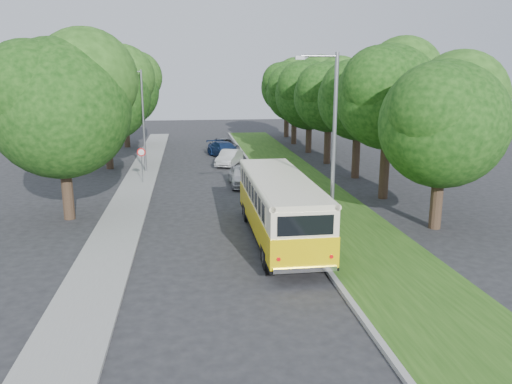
{
  "coord_description": "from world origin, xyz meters",
  "views": [
    {
      "loc": [
        -1.4,
        -21.46,
        7.17
      ],
      "look_at": [
        1.85,
        2.32,
        1.5
      ],
      "focal_mm": 35.0,
      "sensor_mm": 36.0,
      "label": 1
    }
  ],
  "objects": [
    {
      "name": "vintage_bus",
      "position": [
        2.45,
        -0.85,
        1.46
      ],
      "size": [
        2.54,
        9.86,
        2.93
      ],
      "primitive_type": null,
      "rotation": [
        0.0,
        0.0,
        -0.0
      ],
      "color": "yellow",
      "rests_on": "ground"
    },
    {
      "name": "sidewalk",
      "position": [
        -4.8,
        5.0,
        0.06
      ],
      "size": [
        2.2,
        70.0,
        0.12
      ],
      "primitive_type": "cube",
      "color": "gray",
      "rests_on": "ground"
    },
    {
      "name": "lamppost_far",
      "position": [
        -4.7,
        16.0,
        4.12
      ],
      "size": [
        1.71,
        0.16,
        7.5
      ],
      "color": "gray",
      "rests_on": "ground"
    },
    {
      "name": "car_blue",
      "position": [
        1.79,
        22.35,
        0.67
      ],
      "size": [
        3.39,
        4.97,
        1.34
      ],
      "primitive_type": "imported",
      "rotation": [
        0.0,
        0.0,
        0.37
      ],
      "color": "navy",
      "rests_on": "ground"
    },
    {
      "name": "car_silver",
      "position": [
        2.02,
        10.51,
        0.67
      ],
      "size": [
        1.61,
        3.95,
        1.34
      ],
      "primitive_type": "imported",
      "rotation": [
        0.0,
        0.0,
        -0.01
      ],
      "color": "#AFB0B4",
      "rests_on": "ground"
    },
    {
      "name": "ground",
      "position": [
        0.0,
        0.0,
        0.0
      ],
      "size": [
        120.0,
        120.0,
        0.0
      ],
      "primitive_type": "plane",
      "color": "#252527",
      "rests_on": "ground"
    },
    {
      "name": "curb",
      "position": [
        3.6,
        5.0,
        0.07
      ],
      "size": [
        0.2,
        70.0,
        0.15
      ],
      "primitive_type": "cube",
      "color": "gray",
      "rests_on": "ground"
    },
    {
      "name": "warning_sign",
      "position": [
        -4.5,
        11.98,
        1.71
      ],
      "size": [
        0.56,
        0.1,
        2.5
      ],
      "color": "gray",
      "rests_on": "ground"
    },
    {
      "name": "grass_verge",
      "position": [
        5.95,
        5.0,
        0.07
      ],
      "size": [
        4.5,
        70.0,
        0.13
      ],
      "primitive_type": "cube",
      "color": "#244A13",
      "rests_on": "ground"
    },
    {
      "name": "lamppost_near",
      "position": [
        4.21,
        -2.5,
        4.37
      ],
      "size": [
        1.71,
        0.16,
        8.0
      ],
      "color": "gray",
      "rests_on": "ground"
    },
    {
      "name": "car_white",
      "position": [
        1.85,
        18.17,
        0.63
      ],
      "size": [
        2.62,
        4.04,
        1.26
      ],
      "primitive_type": "imported",
      "rotation": [
        0.0,
        0.0,
        -0.37
      ],
      "color": "silver",
      "rests_on": "ground"
    },
    {
      "name": "treeline",
      "position": [
        3.15,
        17.99,
        5.93
      ],
      "size": [
        24.27,
        41.91,
        9.46
      ],
      "color": "#332319",
      "rests_on": "ground"
    },
    {
      "name": "car_grey",
      "position": [
        1.96,
        24.89,
        0.67
      ],
      "size": [
        2.68,
        5.02,
        1.34
      ],
      "primitive_type": "imported",
      "rotation": [
        0.0,
        0.0,
        0.09
      ],
      "color": "slate",
      "rests_on": "ground"
    }
  ]
}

